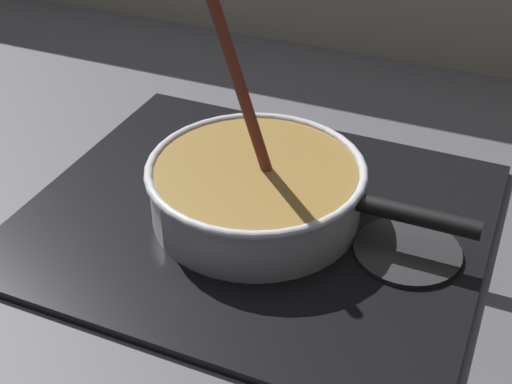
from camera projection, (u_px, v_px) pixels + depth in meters
The scene contains 5 objects.
ground at pixel (54, 323), 0.78m from camera, with size 2.40×1.60×0.04m, color #4C4C51.
hob_plate at pixel (256, 218), 0.89m from camera, with size 0.56×0.48×0.01m, color black.
burner_ring at pixel (256, 212), 0.89m from camera, with size 0.17×0.17×0.01m, color #592D0C.
spare_burner at pixel (407, 251), 0.83m from camera, with size 0.13×0.13×0.01m, color #262628.
cooking_pan at pixel (257, 188), 0.87m from camera, with size 0.40×0.27×0.33m.
Camera 1 is at (0.42, -0.42, 0.55)m, focal length 49.90 mm.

